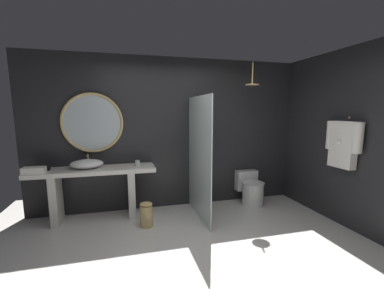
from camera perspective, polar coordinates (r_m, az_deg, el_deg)
name	(u,v)px	position (r m, az deg, el deg)	size (l,w,h in m)	color
ground_plane	(204,261)	(3.22, 2.57, -22.49)	(5.76, 5.76, 0.00)	silver
back_wall_panel	(172,134)	(4.60, -4.50, 4.30)	(4.80, 0.10, 2.60)	#232326
side_wall_right	(331,137)	(4.66, 28.33, 3.28)	(0.10, 2.47, 2.60)	#232326
vanity_counter	(94,184)	(4.35, -20.65, -6.29)	(1.87, 0.52, 0.83)	silver
vessel_sink	(87,164)	(4.32, -22.12, -2.11)	(0.49, 0.40, 0.19)	white
tumbler_cup	(137,163)	(4.27, -11.90, -2.07)	(0.08, 0.08, 0.09)	silver
tissue_box	(45,168)	(4.43, -29.56, -2.84)	(0.12, 0.11, 0.07)	black
round_wall_mirror	(92,123)	(4.45, -21.05, 6.31)	(0.95, 0.04, 0.95)	tan
shower_glass_panel	(199,158)	(4.09, 1.58, -1.03)	(0.02, 1.20, 1.93)	silver
rain_shower_head	(252,83)	(4.60, 13.10, 14.86)	(0.23, 0.23, 0.38)	tan
hanging_bathrobe	(343,142)	(4.30, 30.30, 2.22)	(0.20, 0.60, 0.74)	tan
toilet	(251,189)	(4.96, 12.76, -7.63)	(0.40, 0.60, 0.58)	white
waste_bin	(146,214)	(4.00, -10.02, -13.02)	(0.19, 0.19, 0.37)	tan
folded_hand_towel	(34,170)	(4.28, -31.43, -3.20)	(0.29, 0.16, 0.09)	silver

